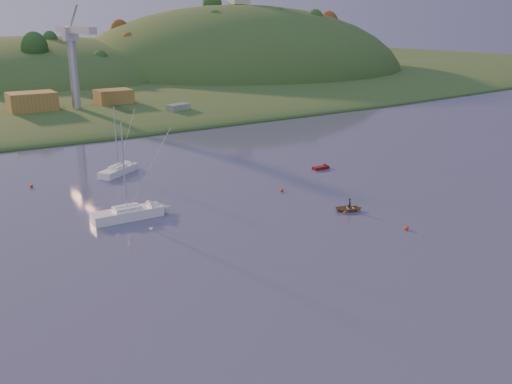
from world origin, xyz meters
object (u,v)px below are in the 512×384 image
red_tender (324,167)px  sailboat_near (118,170)px  sailboat_far (127,213)px  canoe (349,208)px

red_tender → sailboat_near: bearing=153.4°
sailboat_near → red_tender: 34.41m
sailboat_far → canoe: size_ratio=3.50×
red_tender → sailboat_far: bearing=-170.4°
canoe → red_tender: bearing=-5.8°
sailboat_near → sailboat_far: size_ratio=0.89×
sailboat_near → red_tender: bearing=-61.9°
sailboat_near → canoe: 39.77m
sailboat_far → red_tender: sailboat_far is taller
sailboat_far → canoe: sailboat_far is taller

